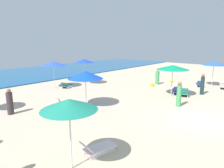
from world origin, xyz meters
The scene contains 21 objects.
ground_plane centered at (0.00, 0.00, 0.00)m, with size 60.00×60.00×0.00m, color beige.
ocean centered at (0.00, 23.22, 0.06)m, with size 60.00×13.56×0.12m, color #175B98.
umbrella_1 centered at (2.24, 12.12, 2.43)m, with size 1.92×1.92×2.63m.
umbrella_2 centered at (-7.49, 1.96, 2.27)m, with size 1.85×1.85×2.46m.
lounge_chair_2_0 centered at (-6.28, 1.93, 0.23)m, with size 1.47×0.84×0.62m.
umbrella_3 centered at (9.77, 1.98, 2.26)m, with size 2.10×2.10×2.45m.
lounge_chair_3_0 centered at (9.15, 0.75, 0.28)m, with size 1.36×0.65×0.75m.
lounge_chair_3_1 centered at (8.91, 2.83, 0.24)m, with size 1.54×1.14×0.68m.
umbrella_4 centered at (-2.57, 6.62, 2.15)m, with size 2.31×2.31×2.41m.
lounge_chair_4_0 centered at (-3.68, 7.13, 0.25)m, with size 1.50×1.16×0.75m.
umbrella_5 centered at (-0.63, 13.20, 2.29)m, with size 2.36×2.36×2.50m.
lounge_chair_5_0 centered at (0.09, 12.24, 0.23)m, with size 1.42×1.03×0.63m.
umbrella_6 centered at (3.62, 3.42, 2.33)m, with size 2.50×2.50×2.51m.
lounge_chair_6_0 centered at (4.55, 3.36, 0.28)m, with size 1.52×1.15×0.75m.
lounge_chair_6_1 centered at (4.27, 2.58, 0.28)m, with size 1.35×0.94×0.78m.
beachgoer_1 centered at (7.17, 6.54, 0.71)m, with size 0.51×0.51×1.56m.
beachgoer_3 centered at (5.80, 1.73, 0.83)m, with size 0.31×0.31×1.72m.
beachgoer_4 centered at (1.47, 1.93, 0.81)m, with size 0.37×0.37×1.70m.
beachgoer_5 centered at (-6.51, 8.97, 0.73)m, with size 0.49×0.49×1.56m.
beach_ball_0 centered at (5.98, 6.45, 0.18)m, with size 0.35×0.35×0.35m, color yellow.
beach_ball_1 centered at (9.15, 5.85, 0.16)m, with size 0.33×0.33×0.33m, color yellow.
Camera 1 is at (-11.28, -3.07, 4.20)m, focal length 32.21 mm.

